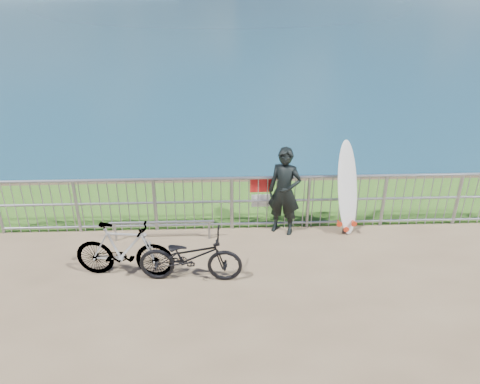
{
  "coord_description": "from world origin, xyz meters",
  "views": [
    {
      "loc": [
        -0.68,
        -6.52,
        4.75
      ],
      "look_at": [
        -0.36,
        1.2,
        1.0
      ],
      "focal_mm": 35.0,
      "sensor_mm": 36.0,
      "label": 1
    }
  ],
  "objects_px": {
    "surfer": "(284,192)",
    "bicycle_far": "(124,250)",
    "bicycle_near": "(191,256)",
    "surfboard": "(347,192)"
  },
  "relations": [
    {
      "from": "surfer",
      "to": "bicycle_far",
      "type": "xyz_separation_m",
      "value": [
        -2.83,
        -1.34,
        -0.37
      ]
    },
    {
      "from": "surfer",
      "to": "surfboard",
      "type": "distance_m",
      "value": 1.2
    },
    {
      "from": "surfboard",
      "to": "bicycle_far",
      "type": "xyz_separation_m",
      "value": [
        -4.04,
        -1.31,
        -0.36
      ]
    },
    {
      "from": "surfboard",
      "to": "bicycle_far",
      "type": "height_order",
      "value": "surfboard"
    },
    {
      "from": "surfer",
      "to": "bicycle_near",
      "type": "bearing_deg",
      "value": -115.98
    },
    {
      "from": "surfboard",
      "to": "bicycle_far",
      "type": "relative_size",
      "value": 1.12
    },
    {
      "from": "bicycle_near",
      "to": "surfer",
      "type": "bearing_deg",
      "value": -45.22
    },
    {
      "from": "bicycle_near",
      "to": "bicycle_far",
      "type": "height_order",
      "value": "bicycle_far"
    },
    {
      "from": "surfboard",
      "to": "bicycle_far",
      "type": "bearing_deg",
      "value": -162.03
    },
    {
      "from": "bicycle_near",
      "to": "bicycle_far",
      "type": "xyz_separation_m",
      "value": [
        -1.11,
        0.16,
        0.05
      ]
    }
  ]
}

